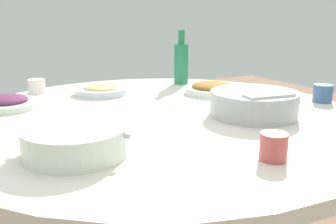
% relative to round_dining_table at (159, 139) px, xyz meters
% --- Properties ---
extents(round_dining_table, '(1.33, 1.33, 0.76)m').
position_rel_round_dining_table_xyz_m(round_dining_table, '(0.00, 0.00, 0.00)').
color(round_dining_table, '#99999E').
rests_on(round_dining_table, ground).
extents(rice_bowl, '(0.28, 0.28, 0.09)m').
position_rel_round_dining_table_xyz_m(rice_bowl, '(-0.25, 0.17, 0.13)').
color(rice_bowl, '#B2B5BA').
rests_on(rice_bowl, round_dining_table).
extents(soup_bowl, '(0.24, 0.24, 0.07)m').
position_rel_round_dining_table_xyz_m(soup_bowl, '(0.34, 0.23, 0.12)').
color(soup_bowl, white).
rests_on(soup_bowl, round_dining_table).
extents(dish_noodles, '(0.21, 0.21, 0.04)m').
position_rel_round_dining_table_xyz_m(dish_noodles, '(0.06, -0.38, 0.11)').
color(dish_noodles, silver).
rests_on(dish_noodles, round_dining_table).
extents(dish_stirfry, '(0.22, 0.22, 0.05)m').
position_rel_round_dining_table_xyz_m(dish_stirfry, '(-0.34, -0.16, 0.11)').
color(dish_stirfry, white).
rests_on(dish_stirfry, round_dining_table).
extents(dish_eggplant, '(0.21, 0.21, 0.04)m').
position_rel_round_dining_table_xyz_m(dish_eggplant, '(0.42, -0.32, 0.11)').
color(dish_eggplant, white).
rests_on(dish_eggplant, round_dining_table).
extents(green_bottle, '(0.07, 0.07, 0.24)m').
position_rel_round_dining_table_xyz_m(green_bottle, '(-0.34, -0.42, 0.19)').
color(green_bottle, '#247A51').
rests_on(green_bottle, round_dining_table).
extents(tea_cup_near, '(0.07, 0.07, 0.06)m').
position_rel_round_dining_table_xyz_m(tea_cup_near, '(-0.60, 0.16, 0.12)').
color(tea_cup_near, '#3B5D89').
rests_on(tea_cup_near, round_dining_table).
extents(tea_cup_far, '(0.06, 0.06, 0.06)m').
position_rel_round_dining_table_xyz_m(tea_cup_far, '(-0.03, 0.48, 0.12)').
color(tea_cup_far, '#C2504B').
rests_on(tea_cup_far, round_dining_table).
extents(tea_cup_side, '(0.07, 0.07, 0.06)m').
position_rel_round_dining_table_xyz_m(tea_cup_side, '(0.29, -0.52, 0.12)').
color(tea_cup_side, white).
rests_on(tea_cup_side, round_dining_table).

